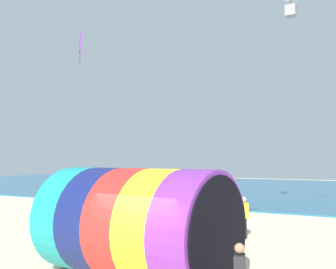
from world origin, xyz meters
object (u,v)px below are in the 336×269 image
(kite_white_box, at_px, (291,3))
(bystander_near_water, at_px, (165,208))
(bystander_far_left, at_px, (244,217))
(kite_purple_diamond, at_px, (80,43))
(bystander_mid_beach, at_px, (88,213))
(giant_inflatable_tube, at_px, (135,224))

(kite_white_box, xyz_separation_m, bystander_near_water, (-5.44, -5.87, -11.91))
(bystander_far_left, bearing_deg, bystander_near_water, 165.65)
(bystander_near_water, xyz_separation_m, bystander_far_left, (4.45, -1.14, 0.01))
(kite_purple_diamond, bearing_deg, bystander_near_water, 44.56)
(kite_purple_diamond, relative_size, bystander_mid_beach, 0.91)
(kite_purple_diamond, height_order, bystander_far_left, kite_purple_diamond)
(bystander_mid_beach, bearing_deg, kite_white_box, 50.04)
(bystander_near_water, relative_size, bystander_far_left, 1.00)
(kite_white_box, distance_m, bystander_far_left, 13.85)
(kite_white_box, distance_m, bystander_mid_beach, 16.92)
(kite_white_box, distance_m, kite_purple_diamond, 12.93)
(giant_inflatable_tube, relative_size, bystander_near_water, 3.25)
(giant_inflatable_tube, bearing_deg, kite_white_box, 81.59)
(bystander_near_water, bearing_deg, giant_inflatable_tube, -67.20)
(giant_inflatable_tube, height_order, bystander_far_left, giant_inflatable_tube)
(kite_white_box, xyz_separation_m, kite_purple_diamond, (-8.57, -8.95, -3.69))
(kite_white_box, distance_m, bystander_near_water, 14.35)
(kite_white_box, relative_size, bystander_mid_beach, 1.00)
(giant_inflatable_tube, bearing_deg, bystander_mid_beach, 140.17)
(bystander_near_water, distance_m, bystander_far_left, 4.60)
(giant_inflatable_tube, xyz_separation_m, kite_white_box, (2.06, 13.91, 11.25))
(bystander_mid_beach, bearing_deg, kite_purple_diamond, 163.83)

